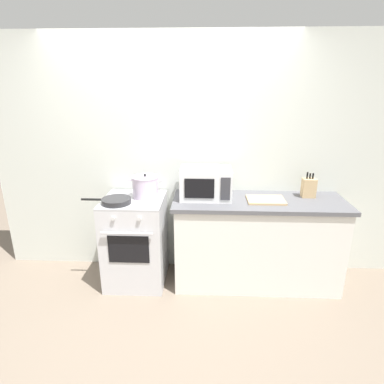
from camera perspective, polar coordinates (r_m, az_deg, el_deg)
The scene contains 10 objects.
ground_plane at distance 3.12m, azimuth -5.19°, elevation -21.32°, with size 10.00×10.00×0.00m, color #7A6B5B.
back_wall at distance 3.42m, azimuth 1.35°, elevation 5.93°, with size 4.40×0.10×2.50m, color silver.
lower_cabinet_right at distance 3.41m, azimuth 11.36°, elevation -9.00°, with size 1.64×0.56×0.88m, color white.
countertop_right at distance 3.23m, azimuth 11.87°, elevation -1.74°, with size 1.70×0.60×0.04m, color #59595E.
stove at distance 3.42m, azimuth -9.97°, elevation -8.47°, with size 0.60×0.64×0.92m.
stock_pot at distance 3.24m, azimuth -8.27°, elevation 0.93°, with size 0.35×0.27×0.24m.
frying_pan at distance 3.15m, azimuth -13.39°, elevation -1.53°, with size 0.48×0.28×0.05m.
microwave at distance 3.19m, azimuth 2.47°, elevation 1.60°, with size 0.50×0.37×0.30m.
cutting_board at distance 3.21m, azimuth 12.97°, elevation -1.37°, with size 0.36×0.26×0.02m, color tan.
knife_block at distance 3.42m, azimuth 20.02°, elevation 0.74°, with size 0.13×0.10×0.26m.
Camera 1 is at (0.37, -2.37, 2.00)m, focal length 30.02 mm.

